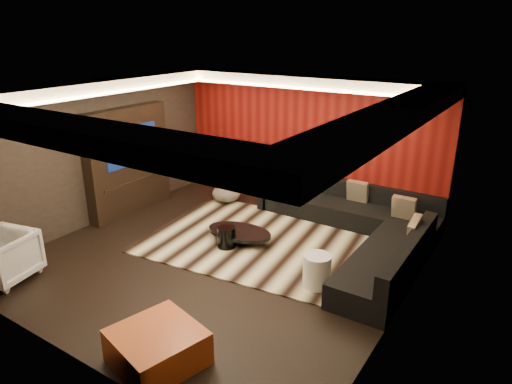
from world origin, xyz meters
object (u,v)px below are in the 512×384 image
Objects in this scene: drum_stool at (226,237)px; white_side_table at (317,271)px; coffee_table at (239,236)px; sectional_sofa at (360,227)px; orange_ottoman at (157,347)px; armchair at (3,257)px.

drum_stool is 0.72× the size of white_side_table.
white_side_table reaches higher than drum_stool.
sectional_sofa is at bearing 34.72° from coffee_table.
coffee_table is 3.28m from orange_ottoman.
armchair is (-2.29, -3.05, 0.26)m from coffee_table.
sectional_sofa is (1.80, 1.25, 0.14)m from coffee_table.
white_side_table is at bearing 71.76° from orange_ottoman.
white_side_table is (1.90, -0.29, 0.05)m from drum_stool.
orange_ottoman is (-0.83, -2.51, -0.05)m from white_side_table.
armchair reaches higher than white_side_table.
orange_ottoman is (1.07, -2.79, -0.00)m from drum_stool.
drum_stool is 2.99m from orange_ottoman.
coffee_table is 0.34× the size of sectional_sofa.
drum_stool is at bearing 111.04° from orange_ottoman.
orange_ottoman is 3.32m from armchair.
orange_ottoman reaches higher than coffee_table.
white_side_table is at bearing -8.63° from drum_stool.
white_side_table is at bearing -18.26° from coffee_table.
orange_ottoman is at bearing -68.96° from drum_stool.
orange_ottoman is at bearing -108.24° from white_side_table.
armchair is at bearing -133.58° from sectional_sofa.
orange_ottoman is (1.02, -3.11, 0.08)m from coffee_table.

